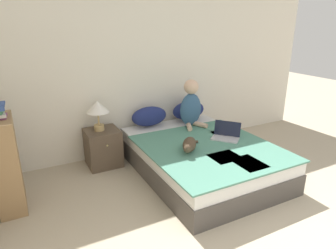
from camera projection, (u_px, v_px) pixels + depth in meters
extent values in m
cube|color=silver|center=(158.00, 68.00, 4.63)|extent=(5.76, 0.05, 2.55)
cube|color=#4C4742|center=(200.00, 163.00, 4.09)|extent=(1.55, 2.13, 0.27)
cube|color=silver|center=(201.00, 148.00, 4.02)|extent=(1.53, 2.10, 0.16)
cube|color=#4C8470|center=(210.00, 148.00, 3.81)|extent=(1.60, 1.71, 0.02)
cube|color=#5B9384|center=(225.00, 157.00, 3.55)|extent=(0.35, 0.31, 0.01)
cube|color=#5B9384|center=(249.00, 163.00, 3.39)|extent=(0.30, 0.38, 0.01)
cube|color=#5B9384|center=(221.00, 133.00, 4.30)|extent=(0.25, 0.22, 0.01)
ellipsoid|color=navy|center=(149.00, 116.00, 4.55)|extent=(0.56, 0.26, 0.30)
ellipsoid|color=navy|center=(188.00, 110.00, 4.85)|extent=(0.56, 0.26, 0.30)
ellipsoid|color=#33567A|center=(191.00, 110.00, 4.53)|extent=(0.35, 0.19, 0.50)
sphere|color=#DBB293|center=(191.00, 87.00, 4.41)|extent=(0.22, 0.22, 0.22)
cylinder|color=#DBB293|center=(189.00, 126.00, 4.45)|extent=(0.17, 0.25, 0.07)
cylinder|color=#DBB293|center=(200.00, 124.00, 4.54)|extent=(0.17, 0.25, 0.07)
ellipsoid|color=#473828|center=(189.00, 144.00, 3.69)|extent=(0.33, 0.36, 0.16)
sphere|color=#473828|center=(188.00, 149.00, 3.51)|extent=(0.10, 0.10, 0.10)
cone|color=#473828|center=(190.00, 146.00, 3.49)|extent=(0.05, 0.05, 0.05)
cone|color=#473828|center=(185.00, 146.00, 3.50)|extent=(0.05, 0.05, 0.05)
cylinder|color=#473828|center=(191.00, 142.00, 3.91)|extent=(0.19, 0.06, 0.04)
cube|color=#B7B7BC|center=(225.00, 139.00, 4.05)|extent=(0.39, 0.40, 0.02)
cube|color=black|center=(227.00, 128.00, 4.13)|extent=(0.27, 0.31, 0.20)
cube|color=brown|center=(103.00, 148.00, 4.26)|extent=(0.46, 0.45, 0.53)
sphere|color=tan|center=(107.00, 146.00, 4.03)|extent=(0.03, 0.03, 0.03)
cylinder|color=tan|center=(99.00, 128.00, 4.16)|extent=(0.14, 0.14, 0.08)
cylinder|color=tan|center=(99.00, 119.00, 4.12)|extent=(0.02, 0.02, 0.18)
cone|color=white|center=(98.00, 107.00, 4.06)|extent=(0.31, 0.31, 0.16)
cube|color=#99754C|center=(6.00, 164.00, 3.21)|extent=(0.26, 0.57, 1.04)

